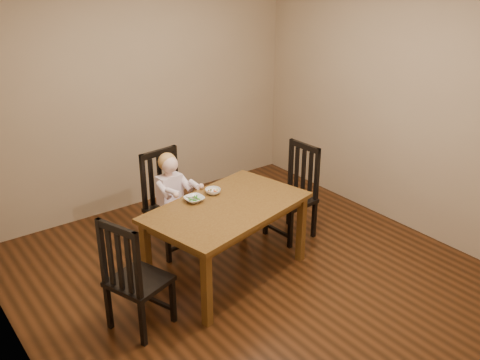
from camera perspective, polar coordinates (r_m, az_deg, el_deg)
room at (r=4.54m, az=0.72°, el=4.45°), size 4.01×4.01×2.71m
dining_table at (r=4.81m, az=-1.38°, el=-3.61°), size 1.60×1.16×0.72m
chair_child at (r=5.38m, az=-7.62°, el=-2.50°), size 0.48×0.46×1.02m
chair_left at (r=4.30m, az=-11.25°, el=-10.21°), size 0.53×0.54×0.99m
chair_right at (r=5.61m, az=5.80°, el=-1.42°), size 0.44×0.45×1.00m
toddler at (r=5.29m, az=-7.37°, el=-1.34°), size 0.35×0.42×0.54m
bowl_peas at (r=4.85m, az=-4.91°, el=-2.05°), size 0.17×0.17×0.04m
bowl_veg at (r=4.99m, az=-2.89°, el=-1.21°), size 0.17×0.17×0.05m
fork at (r=4.80m, az=-5.09°, el=-2.03°), size 0.12×0.06×0.05m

